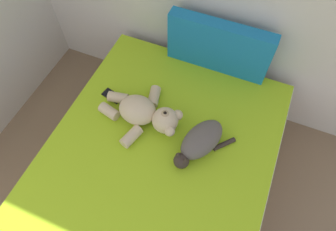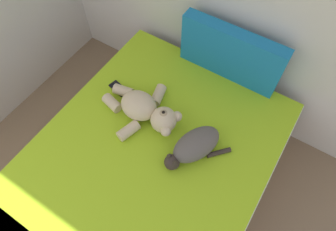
% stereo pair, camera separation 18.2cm
% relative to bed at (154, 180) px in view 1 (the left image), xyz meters
% --- Properties ---
extents(bed, '(1.50, 2.03, 0.56)m').
position_rel_bed_xyz_m(bed, '(0.00, 0.00, 0.00)').
color(bed, olive).
rests_on(bed, ground_plane).
extents(patterned_cushion, '(0.76, 0.10, 0.41)m').
position_rel_bed_xyz_m(patterned_cushion, '(0.11, 0.94, 0.49)').
color(patterned_cushion, '#1972AD').
rests_on(patterned_cushion, bed).
extents(cat, '(0.36, 0.42, 0.15)m').
position_rel_bed_xyz_m(cat, '(0.23, 0.24, 0.36)').
color(cat, '#59514C').
rests_on(cat, bed).
extents(teddy_bear, '(0.57, 0.51, 0.19)m').
position_rel_bed_xyz_m(teddy_bear, '(-0.18, 0.29, 0.37)').
color(teddy_bear, beige).
rests_on(teddy_bear, bed).
extents(cell_phone, '(0.16, 0.10, 0.01)m').
position_rel_bed_xyz_m(cell_phone, '(-0.49, 0.38, 0.29)').
color(cell_phone, black).
rests_on(cell_phone, bed).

